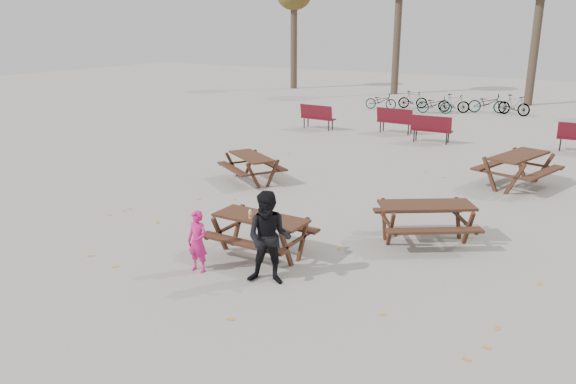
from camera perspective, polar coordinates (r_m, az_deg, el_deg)
The scene contains 13 objects.
ground at distance 10.84m, azimuth -2.74°, elevation -6.38°, with size 80.00×80.00×0.00m, color gray.
main_picnic_table at distance 10.62m, azimuth -2.79°, elevation -3.47°, with size 1.80×1.45×0.78m.
food_tray at distance 10.42m, azimuth -2.48°, elevation -2.68°, with size 0.18×0.11×0.04m, color white.
bread_roll at distance 10.40m, azimuth -2.48°, elevation -2.46°, with size 0.14×0.06×0.05m, color tan.
soda_bottle at distance 10.46m, azimuth -3.86°, elevation -2.30°, with size 0.07×0.07×0.17m.
child at distance 10.07m, azimuth -9.15°, elevation -4.99°, with size 0.41×0.27×1.13m, color #D61A75.
adult at distance 9.42m, azimuth -1.94°, elevation -4.71°, with size 0.79×0.61×1.62m, color black.
picnic_table_east at distance 11.65m, azimuth 13.77°, elevation -3.06°, with size 1.86×1.50×0.80m, color #331D12, non-canonical shape.
picnic_table_north at distance 15.70m, azimuth -3.70°, elevation 2.41°, with size 1.72×1.39×0.74m, color #331D12, non-canonical shape.
picnic_table_far at distance 16.36m, azimuth 22.28°, elevation 2.03°, with size 2.07×1.66×0.89m, color #331D12, non-canonical shape.
park_bench_row at distance 22.21m, azimuth 13.73°, elevation 6.61°, with size 11.35×1.67×1.03m.
bicycle_row at distance 29.35m, azimuth 16.15°, elevation 8.69°, with size 7.91×2.53×0.97m.
fallen_leaves at distance 12.64m, azimuth 5.47°, elevation -2.98°, with size 11.00×11.00×0.01m, color #C6892F, non-canonical shape.
Camera 1 is at (5.58, -8.26, 4.26)m, focal length 35.00 mm.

